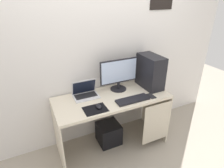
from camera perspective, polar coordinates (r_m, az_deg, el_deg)
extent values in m
plane|color=#9E9384|center=(2.83, 0.00, -17.55)|extent=(8.00, 8.00, 0.00)
cube|color=silver|center=(2.46, -3.52, 10.64)|extent=(4.00, 0.04, 2.60)
cube|color=beige|center=(2.38, 0.00, -4.29)|extent=(1.45, 0.62, 0.03)
cube|color=beige|center=(2.44, -15.95, -15.58)|extent=(0.02, 0.62, 0.73)
cube|color=beige|center=(2.91, 12.95, -7.70)|extent=(0.02, 0.62, 0.73)
cube|color=beige|center=(2.59, 13.34, -11.50)|extent=(0.40, 0.01, 0.59)
cube|color=black|center=(2.59, 11.53, 3.72)|extent=(0.22, 0.40, 0.45)
cylinder|color=black|center=(2.55, 1.93, -1.45)|extent=(0.22, 0.22, 0.01)
cylinder|color=black|center=(2.53, 1.95, -0.37)|extent=(0.04, 0.04, 0.10)
cube|color=black|center=(2.44, 2.11, 3.91)|extent=(0.52, 0.02, 0.32)
cube|color=#B2C6EA|center=(2.43, 2.22, 3.83)|extent=(0.49, 0.00, 0.29)
cube|color=silver|center=(2.38, -7.79, -3.80)|extent=(0.31, 0.21, 0.01)
cube|color=black|center=(2.39, -7.93, -3.46)|extent=(0.27, 0.13, 0.00)
cube|color=silver|center=(2.40, -8.49, -0.82)|extent=(0.31, 0.07, 0.20)
cube|color=black|center=(2.39, -8.43, -0.93)|extent=(0.29, 0.06, 0.18)
cube|color=black|center=(2.30, 6.30, -4.73)|extent=(0.42, 0.14, 0.02)
cube|color=black|center=(2.13, -5.09, -7.64)|extent=(0.26, 0.20, 0.00)
ellipsoid|color=black|center=(2.14, -4.07, -6.80)|extent=(0.06, 0.10, 0.03)
cube|color=#232326|center=(2.43, 11.80, -3.59)|extent=(0.07, 0.13, 0.01)
cube|color=black|center=(2.76, -1.03, -14.65)|extent=(0.30, 0.30, 0.30)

